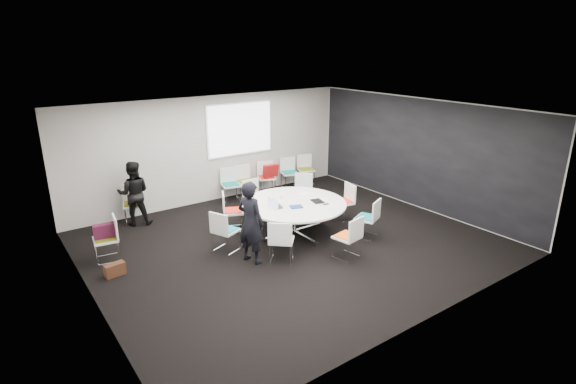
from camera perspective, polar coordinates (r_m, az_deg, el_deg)
room_shell at (r=9.24m, az=0.91°, el=1.59°), size 8.08×7.08×2.88m
conference_table at (r=9.95m, az=0.77°, el=-2.34°), size 2.30×2.30×0.73m
projection_screen at (r=12.34m, az=-6.09°, el=7.93°), size 1.90×0.03×1.35m
chair_ring_a at (r=10.91m, az=6.95°, el=-2.11°), size 0.52×0.53×0.88m
chair_ring_b at (r=11.61m, az=1.90°, el=-0.70°), size 0.64×0.64×0.88m
chair_ring_c at (r=11.12m, az=-4.23°, el=-1.61°), size 0.46×0.45×0.88m
chair_ring_d at (r=10.32m, az=-7.02°, el=-3.34°), size 0.60×0.61×0.88m
chair_ring_e at (r=9.32m, az=-7.92°, el=-5.84°), size 0.59×0.60×0.88m
chair_ring_f at (r=8.80m, az=-0.85°, el=-7.17°), size 0.64×0.64×0.88m
chair_ring_g at (r=9.02m, az=7.53°, el=-6.67°), size 0.54×0.53×0.88m
chair_ring_h at (r=10.01m, az=10.00°, el=-4.18°), size 0.60×0.60×0.88m
chair_back_a at (r=12.21m, az=-7.25°, el=0.14°), size 0.55×0.54×0.88m
chair_back_b at (r=12.45m, az=-5.40°, el=0.57°), size 0.50×0.49×0.88m
chair_back_c at (r=12.79m, az=-2.74°, el=1.12°), size 0.59×0.59×0.88m
chair_back_d at (r=13.23m, az=0.21°, el=1.73°), size 0.57×0.56×0.88m
chair_back_e at (r=13.58m, az=2.29°, el=2.16°), size 0.59×0.58×0.88m
chair_spare_left at (r=9.54m, az=-21.96°, el=-6.49°), size 0.51×0.52×0.88m
chair_person_back at (r=11.30m, az=-18.97°, el=-2.27°), size 0.57×0.56×0.88m
person_main at (r=8.62m, az=-4.74°, el=-3.86°), size 0.56×0.69×1.64m
person_back at (r=11.00m, az=-19.00°, el=-0.16°), size 0.90×0.82×1.52m
laptop at (r=9.69m, az=-1.11°, el=-1.69°), size 0.31×0.41×0.03m
laptop_lid at (r=9.51m, az=-1.97°, el=-1.35°), size 0.08×0.30×0.22m
notebook_black at (r=9.97m, az=3.75°, el=-1.17°), size 0.28×0.34×0.02m
tablet_folio at (r=9.61m, az=1.04°, el=-1.88°), size 0.32×0.28×0.03m
papers_right at (r=10.48m, az=2.04°, el=-0.20°), size 0.35×0.28×0.00m
papers_front at (r=10.12m, az=4.50°, el=-0.94°), size 0.35×0.30×0.00m
cup at (r=10.11m, az=-0.81°, el=-0.64°), size 0.08×0.08×0.09m
phone at (r=9.82m, az=4.83°, el=-1.54°), size 0.15×0.09×0.01m
maroon_bag at (r=9.41m, az=-22.30°, el=-4.59°), size 0.41×0.18×0.28m
brown_bag at (r=8.94m, az=-21.14°, el=-9.18°), size 0.38×0.21×0.24m
red_jacket at (r=12.49m, az=-2.23°, el=2.73°), size 0.46×0.21×0.36m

